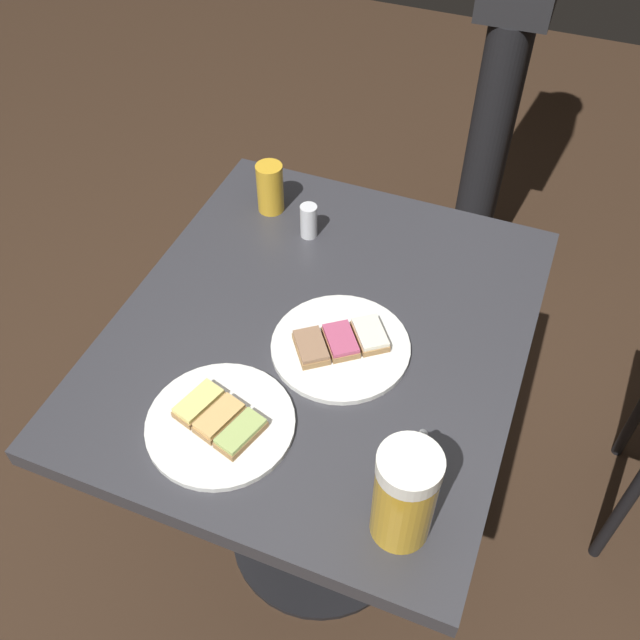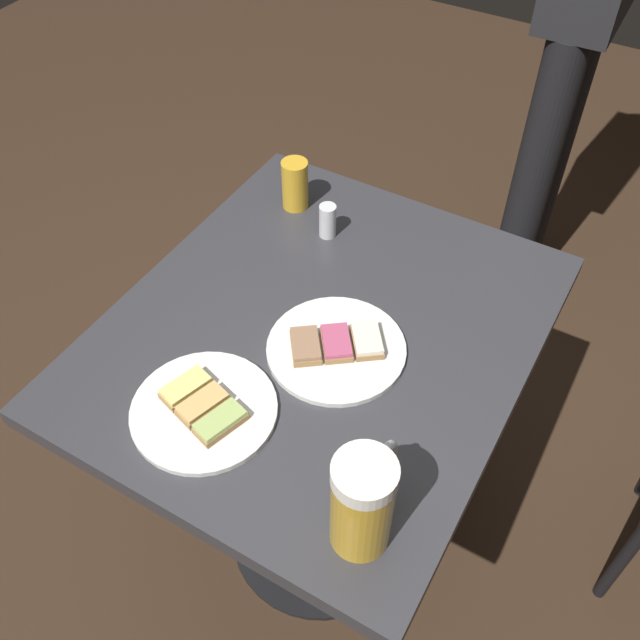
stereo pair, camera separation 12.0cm
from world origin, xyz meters
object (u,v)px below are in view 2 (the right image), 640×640
(plate_near, at_px, (336,347))
(beer_mug, at_px, (364,501))
(beer_glass_small, at_px, (295,185))
(salt_shaker, at_px, (328,221))
(plate_far, at_px, (204,409))

(plate_near, height_order, beer_mug, beer_mug)
(beer_glass_small, xyz_separation_m, salt_shaker, (-0.05, -0.10, -0.02))
(plate_near, distance_m, beer_glass_small, 0.40)
(plate_near, xyz_separation_m, salt_shaker, (0.25, 0.16, 0.03))
(plate_near, distance_m, beer_mug, 0.33)
(plate_near, distance_m, salt_shaker, 0.30)
(salt_shaker, bearing_deg, beer_glass_small, 65.19)
(plate_near, relative_size, beer_mug, 1.36)
(beer_mug, bearing_deg, salt_shaker, 33.96)
(plate_far, height_order, beer_glass_small, beer_glass_small)
(plate_near, height_order, salt_shaker, salt_shaker)
(beer_mug, relative_size, salt_shaker, 2.48)
(beer_mug, bearing_deg, beer_glass_small, 38.60)
(plate_far, height_order, salt_shaker, salt_shaker)
(beer_glass_small, height_order, salt_shaker, beer_glass_small)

